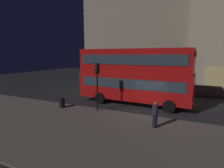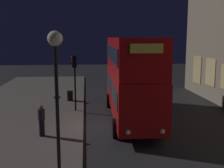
{
  "view_description": "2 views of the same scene",
  "coord_description": "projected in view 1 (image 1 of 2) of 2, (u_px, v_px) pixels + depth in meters",
  "views": [
    {
      "loc": [
        3.83,
        -14.63,
        4.74
      ],
      "look_at": [
        -3.25,
        0.11,
        2.17
      ],
      "focal_mm": 29.83,
      "sensor_mm": 36.0,
      "label": 1
    },
    {
      "loc": [
        15.97,
        -0.81,
        5.29
      ],
      "look_at": [
        -3.32,
        1.02,
        2.09
      ],
      "focal_mm": 45.03,
      "sensor_mm": 36.0,
      "label": 2
    }
  ],
  "objects": [
    {
      "name": "double_decker_bus",
      "position": [
        133.0,
        74.0,
        17.66
      ],
      "size": [
        10.96,
        3.1,
        5.29
      ],
      "rotation": [
        0.0,
        0.0,
        -0.03
      ],
      "color": "#B20F0F",
      "rests_on": "ground"
    },
    {
      "name": "traffic_light_near_kerb",
      "position": [
        97.0,
        77.0,
        15.16
      ],
      "size": [
        0.35,
        0.38,
        3.95
      ],
      "rotation": [
        0.0,
        0.0,
        -0.11
      ],
      "color": "black",
      "rests_on": "sidewalk_slab"
    },
    {
      "name": "litter_bin",
      "position": [
        62.0,
        103.0,
        16.45
      ],
      "size": [
        0.49,
        0.49,
        0.82
      ],
      "primitive_type": "cylinder",
      "color": "black",
      "rests_on": "sidewalk_slab"
    },
    {
      "name": "pedestrian",
      "position": [
        155.0,
        114.0,
        11.84
      ],
      "size": [
        0.37,
        0.37,
        1.69
      ],
      "rotation": [
        0.0,
        0.0,
        3.46
      ],
      "color": "black",
      "rests_on": "sidewalk_slab"
    },
    {
      "name": "sidewalk_slab",
      "position": [
        121.0,
        138.0,
        10.51
      ],
      "size": [
        44.0,
        8.97,
        0.12
      ],
      "primitive_type": "cube",
      "color": "#5B564F",
      "rests_on": "ground"
    },
    {
      "name": "ground_plane",
      "position": [
        147.0,
        113.0,
        15.4
      ],
      "size": [
        80.0,
        80.0,
        0.0
      ],
      "primitive_type": "plane",
      "color": "#232326"
    },
    {
      "name": "building_with_clock",
      "position": [
        149.0,
        20.0,
        27.71
      ],
      "size": [
        17.6,
        8.48,
        19.76
      ],
      "color": "gray",
      "rests_on": "ground"
    }
  ]
}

